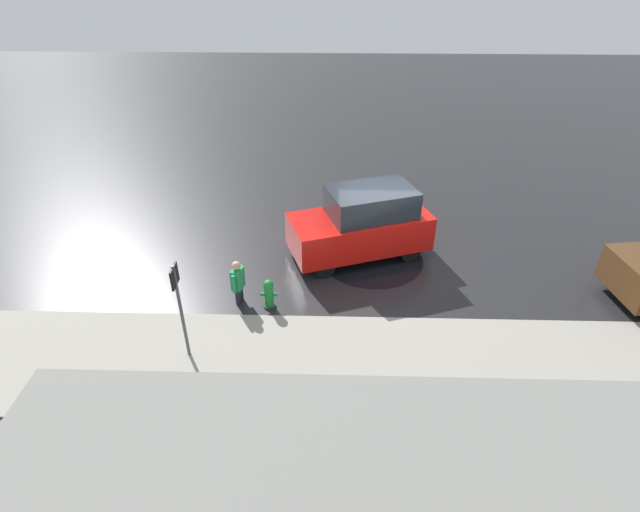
% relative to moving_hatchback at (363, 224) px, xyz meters
% --- Properties ---
extents(ground_plane, '(60.00, 60.00, 0.00)m').
position_rel_moving_hatchback_xyz_m(ground_plane, '(-0.56, 0.30, -1.03)').
color(ground_plane, black).
extents(kerb_strip, '(24.00, 3.20, 0.04)m').
position_rel_moving_hatchback_xyz_m(kerb_strip, '(-0.56, 4.50, -1.01)').
color(kerb_strip, gray).
rests_on(kerb_strip, ground).
extents(moving_hatchback, '(4.24, 2.91, 2.06)m').
position_rel_moving_hatchback_xyz_m(moving_hatchback, '(0.00, 0.00, 0.00)').
color(moving_hatchback, red).
rests_on(moving_hatchback, ground).
extents(fire_hydrant, '(0.42, 0.31, 0.80)m').
position_rel_moving_hatchback_xyz_m(fire_hydrant, '(2.40, 2.51, -0.63)').
color(fire_hydrant, '#197A2D').
rests_on(fire_hydrant, ground).
extents(pedestrian, '(0.31, 0.56, 1.22)m').
position_rel_moving_hatchback_xyz_m(pedestrian, '(3.18, 2.34, -0.34)').
color(pedestrian, '#1E8C4C').
rests_on(pedestrian, ground).
extents(metal_railing, '(9.83, 0.04, 1.05)m').
position_rel_moving_hatchback_xyz_m(metal_railing, '(-0.81, 5.85, -0.29)').
color(metal_railing, '#B7BABF').
rests_on(metal_railing, ground).
extents(sign_post, '(0.07, 0.44, 2.40)m').
position_rel_moving_hatchback_xyz_m(sign_post, '(3.99, 4.29, 0.55)').
color(sign_post, '#4C4C51').
rests_on(sign_post, ground).
extents(puddle_patch, '(2.94, 2.94, 0.01)m').
position_rel_moving_hatchback_xyz_m(puddle_patch, '(-0.30, 0.25, -1.02)').
color(puddle_patch, black).
rests_on(puddle_patch, ground).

